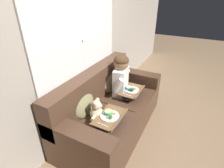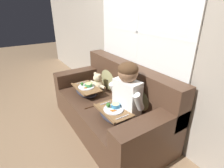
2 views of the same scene
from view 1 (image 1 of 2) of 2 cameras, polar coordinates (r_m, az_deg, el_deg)
The scene contains 9 objects.
ground_plane at distance 2.87m, azimuth 0.37°, elevation -14.19°, with size 14.00×14.00×0.00m, color #8E7051.
wall_back_with_window at distance 2.48m, azimuth -10.55°, elevation 12.96°, with size 8.00×0.08×2.60m.
couch at distance 2.68m, azimuth -0.90°, elevation -8.44°, with size 1.90×0.90×0.92m.
throw_pillow_behind_child at distance 2.88m, azimuth -0.88°, elevation 1.23°, with size 0.41×0.20×0.43m.
throw_pillow_behind_teddy at distance 2.35m, azimuth -9.41°, elevation -6.02°, with size 0.42×0.20×0.44m.
child_figure at distance 2.72m, azimuth 2.95°, elevation 3.44°, with size 0.48×0.26×0.66m.
teddy_bear at distance 2.29m, azimuth -4.94°, elevation -8.83°, with size 0.33×0.23×0.30m.
lap_tray_child at distance 2.79m, azimuth 6.36°, elevation -2.86°, with size 0.45×0.29×0.19m.
lap_tray_teddy at distance 2.25m, azimuth -0.72°, elevation -11.47°, with size 0.47×0.29×0.18m.
Camera 1 is at (-1.88, -0.96, 1.94)m, focal length 28.00 mm.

